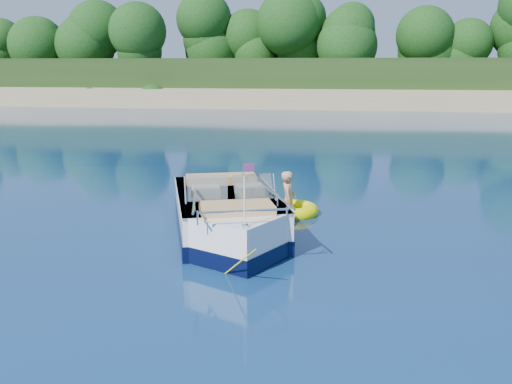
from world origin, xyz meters
TOP-DOWN VIEW (x-y plane):
  - ground at (0.00, 0.00)m, footprint 160.00×160.00m
  - shoreline at (0.00, 63.77)m, footprint 170.00×59.00m
  - treeline at (0.04, 41.01)m, footprint 150.00×7.12m
  - motorboat at (-1.13, 0.55)m, footprint 3.20×5.57m
  - tow_tube at (-0.00, 2.59)m, footprint 1.59×1.59m
  - boy at (-0.10, 2.58)m, footprint 0.39×0.79m

SIDE VIEW (x-z plane):
  - ground at x=0.00m, z-range 0.00..0.00m
  - boy at x=-0.10m, z-range -0.76..0.76m
  - tow_tube at x=0.00m, z-range -0.08..0.25m
  - motorboat at x=-1.13m, z-range -0.59..1.34m
  - shoreline at x=0.00m, z-range -2.02..3.98m
  - treeline at x=0.04m, z-range 1.45..9.64m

